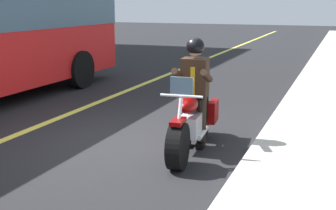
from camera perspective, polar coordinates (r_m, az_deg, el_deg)
The scene contains 4 objects.
ground_plane at distance 7.33m, azimuth -5.36°, elevation -4.97°, with size 80.00×80.00×0.00m, color black.
lane_center_stripe at distance 8.40m, azimuth -17.64°, elevation -3.17°, with size 60.00×0.16×0.01m, color #E5DB4C.
motorcycle_main at distance 6.89m, azimuth 3.06°, elevation -2.19°, with size 2.22×0.73×1.26m.
rider_main at distance 6.95m, azimuth 3.44°, elevation 2.86°, with size 0.66×0.59×1.74m.
Camera 1 is at (6.20, 3.19, 2.26)m, focal length 47.58 mm.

